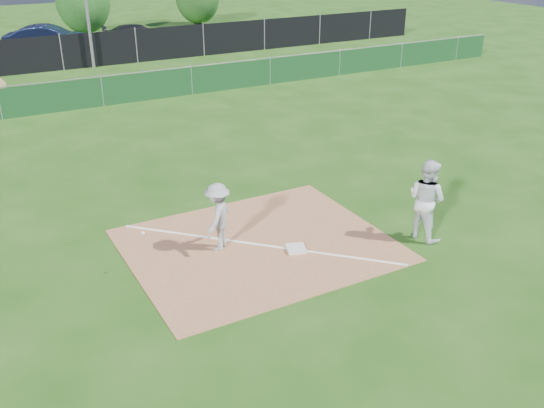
{
  "coord_description": "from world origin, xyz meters",
  "views": [
    {
      "loc": [
        -5.84,
        -10.24,
        6.91
      ],
      "look_at": [
        0.37,
        1.0,
        1.0
      ],
      "focal_mm": 40.0,
      "sensor_mm": 36.0,
      "label": 1
    }
  ],
  "objects": [
    {
      "name": "ground",
      "position": [
        0.0,
        10.0,
        0.0
      ],
      "size": [
        90.0,
        90.0,
        0.0
      ],
      "primitive_type": "plane",
      "color": "#1C440E",
      "rests_on": "ground"
    },
    {
      "name": "infield_dirt",
      "position": [
        0.0,
        1.0,
        0.01
      ],
      "size": [
        6.0,
        5.0,
        0.02
      ],
      "primitive_type": "cube",
      "color": "#985F3C",
      "rests_on": "ground"
    },
    {
      "name": "foul_line",
      "position": [
        0.0,
        1.0,
        0.03
      ],
      "size": [
        5.01,
        5.01,
        0.01
      ],
      "primitive_type": "cube",
      "rotation": [
        0.0,
        0.0,
        0.79
      ],
      "color": "white",
      "rests_on": "infield_dirt"
    },
    {
      "name": "green_fence",
      "position": [
        0.0,
        15.0,
        0.6
      ],
      "size": [
        44.0,
        0.05,
        1.2
      ],
      "primitive_type": "cube",
      "color": "#0E3416",
      "rests_on": "ground"
    },
    {
      "name": "black_fence",
      "position": [
        0.0,
        23.0,
        0.9
      ],
      "size": [
        46.0,
        0.04,
        1.8
      ],
      "primitive_type": "cube",
      "color": "black",
      "rests_on": "ground"
    },
    {
      "name": "parking_lot",
      "position": [
        0.0,
        28.0,
        0.01
      ],
      "size": [
        46.0,
        9.0,
        0.01
      ],
      "primitive_type": "cube",
      "color": "black",
      "rests_on": "ground"
    },
    {
      "name": "first_base",
      "position": [
        0.64,
        0.33,
        0.06
      ],
      "size": [
        0.54,
        0.54,
        0.09
      ],
      "primitive_type": "cube",
      "rotation": [
        0.0,
        0.0,
        -0.33
      ],
      "color": "silver",
      "rests_on": "infield_dirt"
    },
    {
      "name": "play_at_first",
      "position": [
        -0.88,
        1.31,
        0.83
      ],
      "size": [
        2.49,
        1.16,
        1.62
      ],
      "color": "#A8A8AA",
      "rests_on": "infield_dirt"
    },
    {
      "name": "runner",
      "position": [
        3.71,
        -0.55,
        1.0
      ],
      "size": [
        0.92,
        1.1,
        2.0
      ],
      "primitive_type": "imported",
      "rotation": [
        0.0,
        0.0,
        1.76
      ],
      "color": "silver",
      "rests_on": "ground"
    },
    {
      "name": "car_mid",
      "position": [
        0.29,
        27.93,
        0.83
      ],
      "size": [
        5.25,
        3.52,
        1.64
      ],
      "primitive_type": "imported",
      "rotation": [
        0.0,
        0.0,
        1.17
      ],
      "color": "black",
      "rests_on": "parking_lot"
    },
    {
      "name": "car_right",
      "position": [
        5.69,
        27.93,
        0.66
      ],
      "size": [
        4.72,
        2.64,
        1.29
      ],
      "primitive_type": "imported",
      "rotation": [
        0.0,
        0.0,
        1.37
      ],
      "color": "black",
      "rests_on": "parking_lot"
    },
    {
      "name": "tree_mid",
      "position": [
        3.74,
        33.68,
        2.18
      ],
      "size": [
        3.57,
        3.57,
        4.24
      ],
      "color": "#382316",
      "rests_on": "ground"
    }
  ]
}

